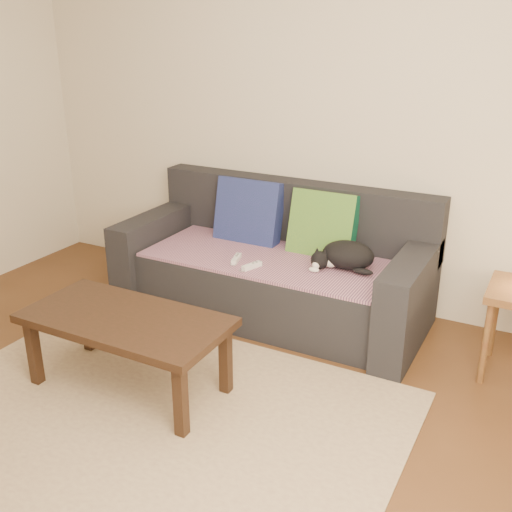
# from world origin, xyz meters

# --- Properties ---
(ground) EXTENTS (4.50, 4.50, 0.00)m
(ground) POSITION_xyz_m (0.00, 0.00, 0.00)
(ground) COLOR brown
(ground) RESTS_ON ground
(back_wall) EXTENTS (4.50, 0.04, 2.60)m
(back_wall) POSITION_xyz_m (0.00, 2.00, 1.30)
(back_wall) COLOR beige
(back_wall) RESTS_ON ground
(sofa) EXTENTS (2.10, 0.94, 0.87)m
(sofa) POSITION_xyz_m (0.00, 1.57, 0.31)
(sofa) COLOR #232328
(sofa) RESTS_ON ground
(throw_blanket) EXTENTS (1.66, 0.74, 0.02)m
(throw_blanket) POSITION_xyz_m (0.00, 1.48, 0.43)
(throw_blanket) COLOR #4B2B50
(throw_blanket) RESTS_ON sofa
(cushion_navy) EXTENTS (0.49, 0.23, 0.50)m
(cushion_navy) POSITION_xyz_m (-0.30, 1.74, 0.63)
(cushion_navy) COLOR #11224C
(cushion_navy) RESTS_ON throw_blanket
(cushion_green) EXTENTS (0.46, 0.23, 0.47)m
(cushion_green) POSITION_xyz_m (0.28, 1.74, 0.63)
(cushion_green) COLOR #0B4B35
(cushion_green) RESTS_ON throw_blanket
(cat) EXTENTS (0.41, 0.30, 0.18)m
(cat) POSITION_xyz_m (0.52, 1.53, 0.53)
(cat) COLOR black
(cat) RESTS_ON throw_blanket
(wii_remote_a) EXTENTS (0.07, 0.15, 0.03)m
(wii_remote_a) POSITION_xyz_m (-0.16, 1.31, 0.46)
(wii_remote_a) COLOR white
(wii_remote_a) RESTS_ON throw_blanket
(wii_remote_b) EXTENTS (0.08, 0.15, 0.03)m
(wii_remote_b) POSITION_xyz_m (-0.01, 1.25, 0.46)
(wii_remote_b) COLOR white
(wii_remote_b) RESTS_ON throw_blanket
(rug) EXTENTS (2.50, 1.80, 0.01)m
(rug) POSITION_xyz_m (0.00, 0.15, 0.01)
(rug) COLOR tan
(rug) RESTS_ON ground
(coffee_table) EXTENTS (1.12, 0.56, 0.45)m
(coffee_table) POSITION_xyz_m (-0.27, 0.32, 0.39)
(coffee_table) COLOR black
(coffee_table) RESTS_ON rug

